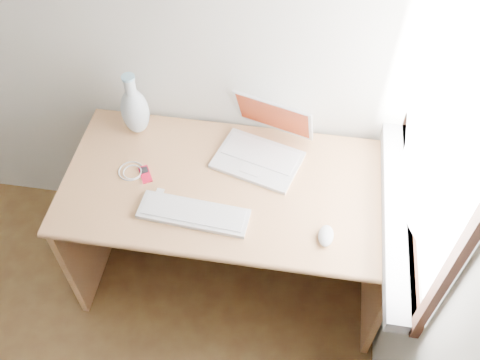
% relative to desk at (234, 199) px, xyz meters
% --- Properties ---
extents(window, '(0.11, 0.99, 1.10)m').
position_rel_desk_xyz_m(window, '(0.69, -0.16, 0.75)').
color(window, white).
rests_on(window, right_wall).
extents(desk, '(1.39, 0.69, 0.73)m').
position_rel_desk_xyz_m(desk, '(0.00, 0.00, 0.00)').
color(desk, tan).
rests_on(desk, floor).
extents(laptop, '(0.40, 0.38, 0.24)m').
position_rel_desk_xyz_m(laptop, '(0.09, 0.11, 0.26)').
color(laptop, white).
rests_on(laptop, desk).
extents(external_keyboard, '(0.44, 0.16, 0.02)m').
position_rel_desk_xyz_m(external_keyboard, '(-0.12, -0.26, 0.22)').
color(external_keyboard, white).
rests_on(external_keyboard, desk).
extents(mouse, '(0.06, 0.10, 0.03)m').
position_rel_desk_xyz_m(mouse, '(0.40, -0.29, 0.23)').
color(mouse, white).
rests_on(mouse, desk).
extents(ipod, '(0.08, 0.10, 0.01)m').
position_rel_desk_xyz_m(ipod, '(-0.36, -0.09, 0.21)').
color(ipod, red).
rests_on(ipod, desk).
extents(cable_coil, '(0.14, 0.14, 0.01)m').
position_rel_desk_xyz_m(cable_coil, '(-0.42, -0.08, 0.21)').
color(cable_coil, white).
rests_on(cable_coil, desk).
extents(remote, '(0.04, 0.08, 0.01)m').
position_rel_desk_xyz_m(remote, '(-0.28, -0.19, 0.21)').
color(remote, white).
rests_on(remote, desk).
extents(vase, '(0.12, 0.12, 0.31)m').
position_rel_desk_xyz_m(vase, '(-0.46, 0.16, 0.34)').
color(vase, silver).
rests_on(vase, desk).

